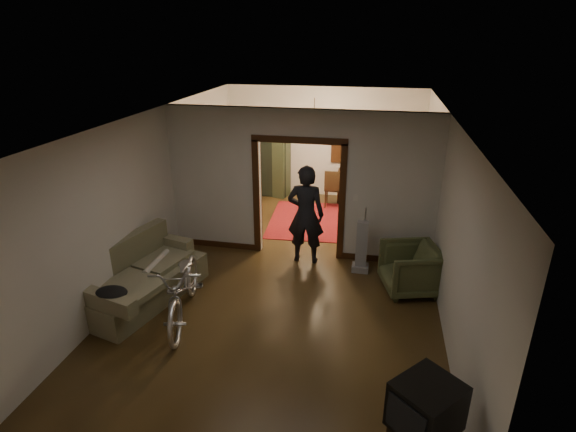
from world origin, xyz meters
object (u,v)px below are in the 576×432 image
(sofa, at_px, (142,272))
(person, at_px, (306,215))
(locker, at_px, (273,165))
(armchair, at_px, (410,269))
(bicycle, at_px, (184,287))
(desk, at_px, (358,187))

(sofa, relative_size, person, 1.14)
(sofa, relative_size, locker, 1.32)
(armchair, xyz_separation_m, locker, (-3.32, 4.24, 0.41))
(bicycle, bearing_deg, desk, 54.98)
(person, relative_size, desk, 1.79)
(bicycle, distance_m, locker, 5.70)
(person, bearing_deg, desk, -103.14)
(armchair, xyz_separation_m, desk, (-1.09, 4.12, -0.02))
(bicycle, xyz_separation_m, armchair, (3.34, 1.46, -0.12))
(desk, bearing_deg, person, -110.08)
(sofa, xyz_separation_m, locker, (0.88, 5.36, 0.32))
(armchair, bearing_deg, person, -126.50)
(locker, height_order, desk, locker)
(sofa, relative_size, bicycle, 1.08)
(desk, bearing_deg, bicycle, -119.11)
(sofa, height_order, bicycle, bicycle)
(sofa, distance_m, desk, 6.10)
(armchair, relative_size, person, 0.47)
(person, distance_m, locker, 3.81)
(armchair, bearing_deg, locker, -157.74)
(bicycle, distance_m, desk, 6.02)
(person, bearing_deg, locker, -67.92)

